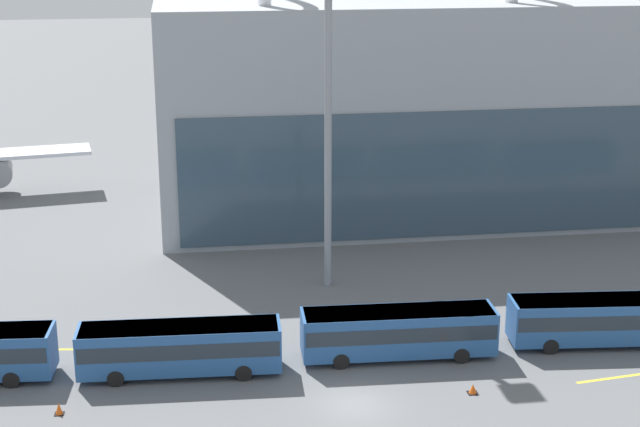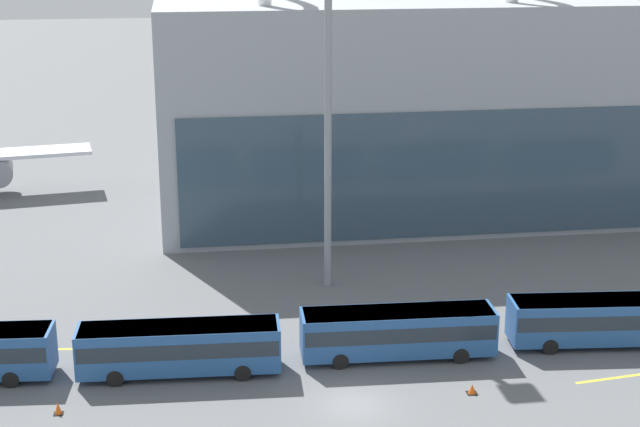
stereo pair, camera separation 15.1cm
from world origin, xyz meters
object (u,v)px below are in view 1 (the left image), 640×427
at_px(airliner_at_gate_far, 459,123).
at_px(shuttle_bus_3, 604,318).
at_px(traffic_cone_1, 59,409).
at_px(floodlight_mast, 328,83).
at_px(shuttle_bus_1, 180,346).
at_px(shuttle_bus_2, 398,330).
at_px(traffic_cone_0, 473,389).

relative_size(airliner_at_gate_far, shuttle_bus_3, 3.53).
distance_m(shuttle_bus_3, traffic_cone_1, 34.00).
height_order(floodlight_mast, traffic_cone_1, floodlight_mast).
height_order(airliner_at_gate_far, shuttle_bus_1, airliner_at_gate_far).
bearing_deg(airliner_at_gate_far, shuttle_bus_3, 176.07).
xyz_separation_m(shuttle_bus_1, floodlight_mast, (11.01, 13.45, 13.37)).
relative_size(shuttle_bus_1, shuttle_bus_3, 0.99).
xyz_separation_m(airliner_at_gate_far, shuttle_bus_2, (-16.87, -45.70, -3.18)).
bearing_deg(traffic_cone_1, floodlight_mast, 44.62).
xyz_separation_m(shuttle_bus_2, traffic_cone_1, (-20.20, -4.47, -1.49)).
bearing_deg(traffic_cone_1, traffic_cone_0, -2.20).
xyz_separation_m(floodlight_mast, traffic_cone_1, (-17.75, -17.52, -14.85)).
bearing_deg(traffic_cone_1, shuttle_bus_3, 7.59).
bearing_deg(airliner_at_gate_far, shuttle_bus_1, 146.99).
relative_size(shuttle_bus_3, traffic_cone_0, 20.00).
xyz_separation_m(airliner_at_gate_far, shuttle_bus_1, (-30.34, -46.11, -3.18)).
height_order(airliner_at_gate_far, traffic_cone_0, airliner_at_gate_far).
xyz_separation_m(shuttle_bus_2, traffic_cone_0, (3.23, -5.37, -1.55)).
xyz_separation_m(airliner_at_gate_far, floodlight_mast, (-19.33, -32.66, 10.18)).
height_order(shuttle_bus_2, traffic_cone_0, shuttle_bus_2).
relative_size(floodlight_mast, traffic_cone_0, 40.88).
bearing_deg(traffic_cone_1, airliner_at_gate_far, 53.54).
relative_size(traffic_cone_0, traffic_cone_1, 0.86).
bearing_deg(traffic_cone_0, shuttle_bus_1, 163.43).
bearing_deg(airliner_at_gate_far, floodlight_mast, 149.72).
distance_m(airliner_at_gate_far, shuttle_bus_1, 55.29).
height_order(shuttle_bus_1, traffic_cone_0, shuttle_bus_1).
distance_m(traffic_cone_0, traffic_cone_1, 23.46).
distance_m(airliner_at_gate_far, traffic_cone_1, 62.56).
height_order(airliner_at_gate_far, shuttle_bus_3, airliner_at_gate_far).
distance_m(shuttle_bus_2, floodlight_mast, 18.83).
distance_m(shuttle_bus_2, traffic_cone_0, 6.46).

